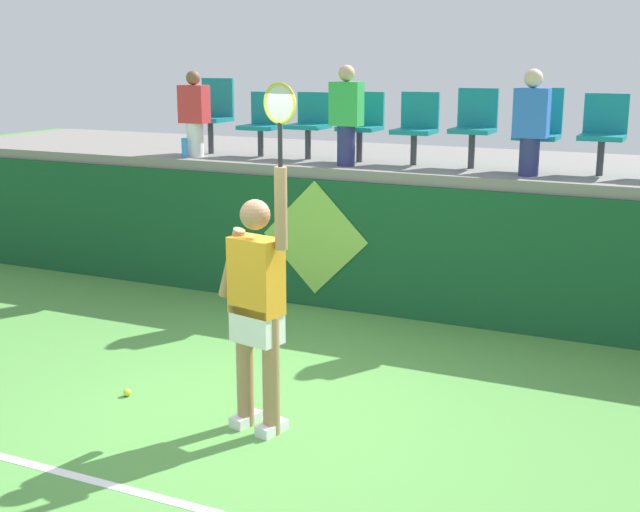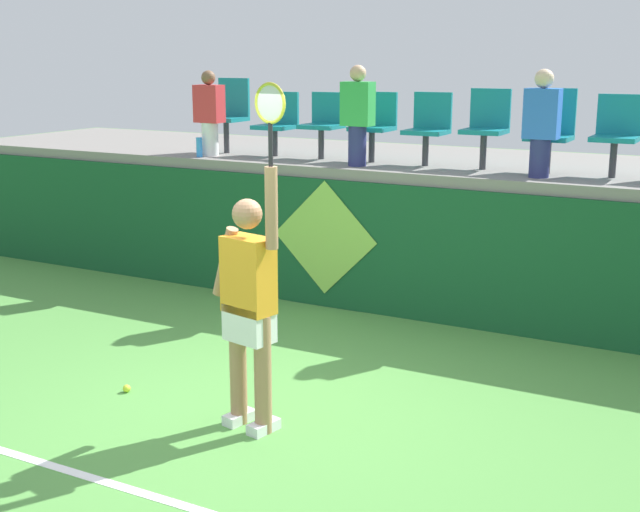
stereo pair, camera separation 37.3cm
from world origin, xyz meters
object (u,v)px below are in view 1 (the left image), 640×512
(stadium_chair_6, at_px, (539,127))
(spectator_0, at_px, (194,113))
(spectator_1, at_px, (531,121))
(tennis_ball, at_px, (127,392))
(water_bottle, at_px, (185,148))
(stadium_chair_3, at_px, (362,123))
(spectator_2, at_px, (346,114))
(stadium_chair_4, at_px, (416,125))
(tennis_player, at_px, (257,302))
(stadium_chair_5, at_px, (474,123))
(stadium_chair_7, at_px, (603,130))
(stadium_chair_1, at_px, (263,121))
(stadium_chair_2, at_px, (311,121))
(stadium_chair_0, at_px, (214,112))

(stadium_chair_6, bearing_deg, spectator_0, -173.84)
(spectator_0, relative_size, spectator_1, 0.96)
(tennis_ball, bearing_deg, spectator_0, 113.84)
(water_bottle, relative_size, spectator_1, 0.22)
(tennis_ball, height_order, stadium_chair_3, stadium_chair_3)
(stadium_chair_6, bearing_deg, water_bottle, -171.53)
(spectator_2, bearing_deg, water_bottle, -176.06)
(water_bottle, bearing_deg, stadium_chair_4, 12.42)
(spectator_2, bearing_deg, spectator_0, 179.16)
(tennis_player, xyz_separation_m, stadium_chair_6, (1.20, 3.90, 1.02))
(stadium_chair_6, xyz_separation_m, spectator_1, (-0.00, -0.41, 0.09))
(stadium_chair_5, bearing_deg, spectator_0, -172.69)
(stadium_chair_7, bearing_deg, spectator_2, -170.30)
(spectator_0, bearing_deg, spectator_2, -0.84)
(spectator_1, bearing_deg, stadium_chair_5, 149.64)
(water_bottle, relative_size, stadium_chair_3, 0.30)
(tennis_ball, bearing_deg, spectator_2, 81.50)
(tennis_player, relative_size, spectator_0, 2.53)
(stadium_chair_4, relative_size, spectator_2, 0.73)
(stadium_chair_5, distance_m, stadium_chair_6, 0.69)
(water_bottle, distance_m, spectator_2, 2.09)
(stadium_chair_7, bearing_deg, tennis_ball, -129.61)
(stadium_chair_7, xyz_separation_m, spectator_2, (-2.65, -0.45, 0.11))
(tennis_ball, xyz_separation_m, stadium_chair_3, (0.50, 3.80, 1.96))
(water_bottle, distance_m, spectator_0, 0.44)
(stadium_chair_1, bearing_deg, stadium_chair_3, -0.08)
(tennis_player, distance_m, stadium_chair_2, 4.26)
(tennis_player, bearing_deg, stadium_chair_4, 92.07)
(tennis_ball, relative_size, stadium_chair_5, 0.08)
(stadium_chair_0, bearing_deg, stadium_chair_7, -0.08)
(stadium_chair_1, distance_m, stadium_chair_5, 2.60)
(stadium_chair_1, bearing_deg, spectator_1, -6.92)
(tennis_ball, height_order, spectator_2, spectator_2)
(stadium_chair_0, bearing_deg, tennis_player, -54.37)
(stadium_chair_3, distance_m, spectator_0, 2.04)
(water_bottle, xyz_separation_m, stadium_chair_3, (2.04, 0.59, 0.33))
(water_bottle, height_order, stadium_chair_3, stadium_chair_3)
(tennis_player, xyz_separation_m, stadium_chair_7, (1.85, 3.89, 1.02))
(stadium_chair_0, xyz_separation_m, stadium_chair_1, (0.71, -0.01, -0.09))
(stadium_chair_1, bearing_deg, stadium_chair_4, 0.03)
(stadium_chair_6, height_order, spectator_1, spectator_1)
(stadium_chair_7, bearing_deg, stadium_chair_5, 179.95)
(stadium_chair_6, bearing_deg, spectator_2, -167.02)
(spectator_0, bearing_deg, stadium_chair_0, 90.00)
(stadium_chair_2, xyz_separation_m, stadium_chair_5, (1.97, 0.01, 0.04))
(stadium_chair_3, bearing_deg, stadium_chair_1, 179.92)
(stadium_chair_5, relative_size, spectator_0, 0.83)
(stadium_chair_1, relative_size, stadium_chair_3, 0.97)
(spectator_1, bearing_deg, water_bottle, -177.27)
(stadium_chair_4, xyz_separation_m, stadium_chair_7, (1.99, 0.00, 0.02))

